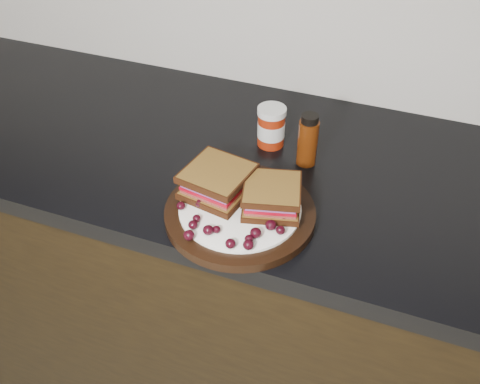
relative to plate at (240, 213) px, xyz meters
The scene contains 31 objects.
base_cabinets 0.58m from the plate, 145.34° to the left, with size 3.96×0.58×0.86m, color black.
countertop 0.32m from the plate, 145.34° to the left, with size 3.98×0.60×0.04m, color black.
plate is the anchor object (origin of this frame).
sandwich_left 0.07m from the plate, 155.62° to the left, with size 0.12×0.12×0.05m, color brown, non-canonical shape.
sandwich_right 0.07m from the plate, 22.98° to the left, with size 0.10×0.10×0.05m, color brown, non-canonical shape.
grape_0 0.11m from the plate, 156.48° to the right, with size 0.02×0.02×0.02m, color black.
grape_1 0.09m from the plate, 133.00° to the right, with size 0.02×0.02×0.01m, color black.
grape_2 0.10m from the plate, 125.18° to the right, with size 0.02×0.02×0.02m, color black.
grape_3 0.12m from the plate, 115.95° to the right, with size 0.02×0.02×0.02m, color black.
grape_4 0.09m from the plate, 107.54° to the right, with size 0.02×0.02×0.02m, color black.
grape_5 0.08m from the plate, 100.98° to the right, with size 0.01×0.01×0.01m, color black.
grape_6 0.11m from the plate, 78.32° to the right, with size 0.02×0.02×0.02m, color black.
grape_7 0.11m from the plate, 61.73° to the right, with size 0.02×0.02×0.02m, color black.
grape_8 0.09m from the plate, 59.65° to the right, with size 0.02×0.02×0.02m, color black.
grape_9 0.09m from the plate, 50.32° to the right, with size 0.02×0.02×0.02m, color black.
grape_10 0.10m from the plate, 23.93° to the right, with size 0.02×0.02×0.02m, color black.
grape_11 0.08m from the plate, 26.56° to the right, with size 0.02×0.02×0.02m, color black.
grape_12 0.09m from the plate, ahead, with size 0.02×0.02×0.02m, color black.
grape_13 0.10m from the plate, 18.68° to the left, with size 0.02×0.02×0.02m, color black.
grape_14 0.09m from the plate, 28.65° to the left, with size 0.01×0.01×0.01m, color black.
grape_15 0.06m from the plate, 40.03° to the left, with size 0.02×0.02×0.02m, color black.
grape_16 0.08m from the plate, 133.59° to the left, with size 0.02×0.02×0.01m, color black.
grape_17 0.07m from the plate, 148.96° to the left, with size 0.02×0.02×0.02m, color black.
grape_18 0.10m from the plate, behind, with size 0.02×0.02×0.02m, color black.
grape_19 0.09m from the plate, behind, with size 0.02×0.02×0.02m, color black.
grape_20 0.08m from the plate, 160.52° to the right, with size 0.02×0.02×0.02m, color black.
grape_21 0.05m from the plate, 148.36° to the left, with size 0.02×0.02×0.01m, color black.
grape_22 0.07m from the plate, 160.09° to the left, with size 0.02×0.02×0.02m, color black.
grape_23 0.10m from the plate, behind, with size 0.02×0.02×0.02m, color black.
condiment_jar 0.25m from the plate, 94.71° to the left, with size 0.06×0.06×0.09m, color maroon.
oil_bottle 0.22m from the plate, 71.12° to the left, with size 0.04×0.04×0.12m, color #471C07.
Camera 1 is at (0.52, 0.83, 1.58)m, focal length 40.00 mm.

